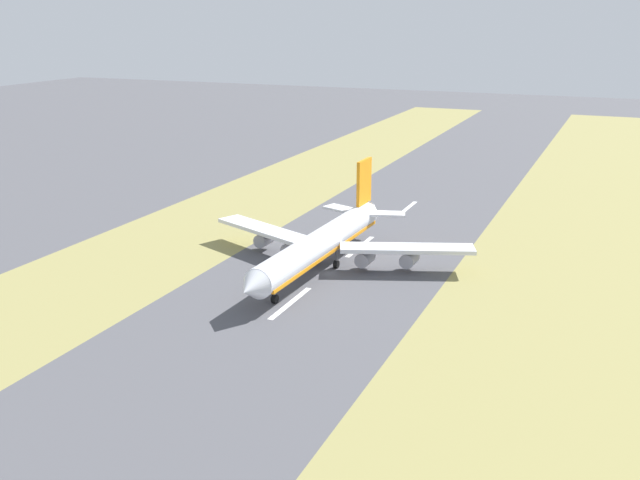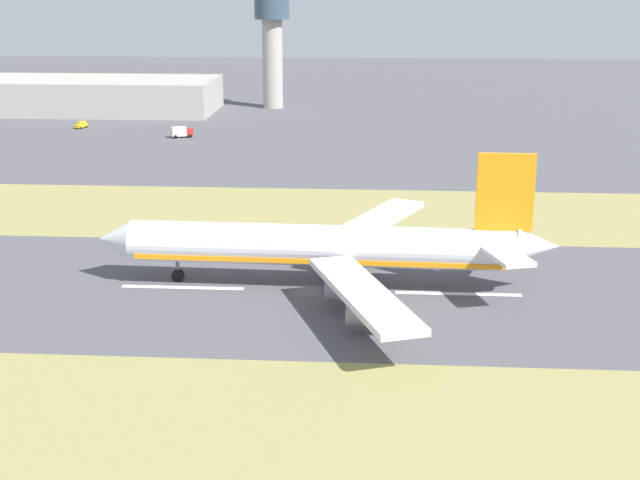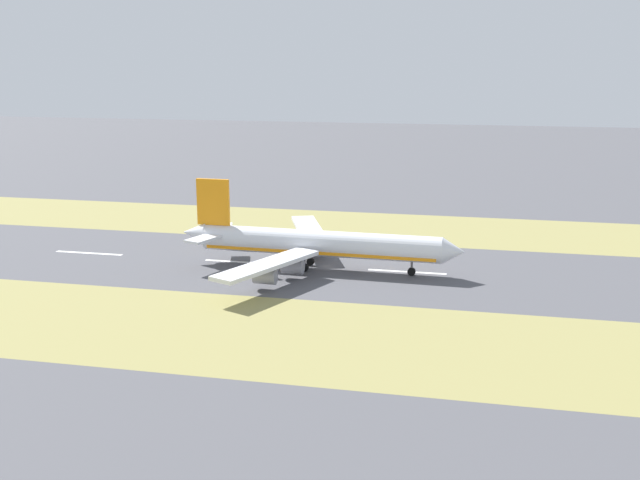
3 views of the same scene
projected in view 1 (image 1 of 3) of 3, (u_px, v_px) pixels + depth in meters
ground_plane at (327, 273)px, 162.35m from camera, size 800.00×800.00×0.00m
grass_median_west at (540, 303)px, 145.67m from camera, size 40.00×600.00×0.01m
grass_median_east at (153, 249)px, 179.02m from camera, size 40.00×600.00×0.01m
centreline_dash_near at (407, 209)px, 216.33m from camera, size 1.20×18.00×0.01m
centreline_dash_mid at (360, 247)px, 181.03m from camera, size 1.20×18.00×0.01m
centreline_dash_far at (290, 303)px, 145.74m from camera, size 1.20×18.00×0.01m
airplane_main_jet at (324, 242)px, 164.10m from camera, size 64.11×67.13×20.20m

